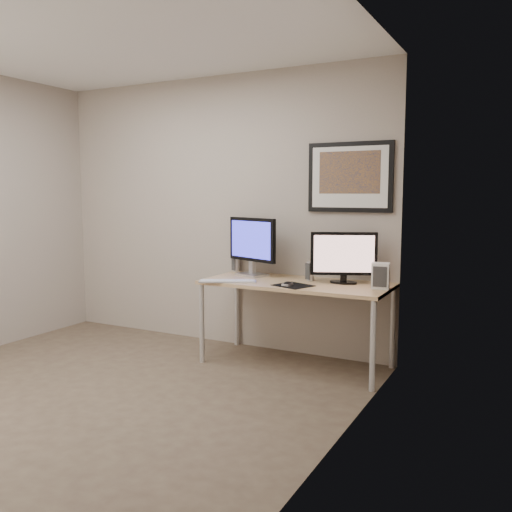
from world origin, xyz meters
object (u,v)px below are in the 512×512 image
object	(u,v)px
monitor_large	(252,244)
speaker_right	(310,271)
keyboard	(228,281)
framed_art	(350,177)
speaker_left	(236,263)
fan_unit	(381,276)
monitor_tv	(344,256)
desk	(296,290)

from	to	relation	value
monitor_large	speaker_right	distance (m)	0.62
keyboard	speaker_right	bearing A→B (deg)	8.49
framed_art	speaker_left	world-z (taller)	framed_art
keyboard	fan_unit	bearing A→B (deg)	-11.91
speaker_left	fan_unit	size ratio (longest dim) A/B	0.83
monitor_tv	speaker_left	size ratio (longest dim) A/B	3.02
monitor_large	monitor_tv	distance (m)	0.88
framed_art	speaker_right	xyz separation A→B (m)	(-0.27, -0.21, -0.81)
monitor_tv	fan_unit	size ratio (longest dim) A/B	2.52
monitor_tv	keyboard	world-z (taller)	monitor_tv
desk	keyboard	xyz separation A→B (m)	(-0.52, -0.28, 0.07)
framed_art	monitor_tv	bearing A→B (deg)	-81.63
monitor_tv	speaker_left	bearing A→B (deg)	147.37
speaker_left	speaker_right	world-z (taller)	speaker_left
desk	speaker_right	bearing A→B (deg)	54.88
fan_unit	framed_art	bearing A→B (deg)	130.34
keyboard	fan_unit	xyz separation A→B (m)	(1.24, 0.28, 0.09)
framed_art	speaker_right	size ratio (longest dim) A/B	4.43
framed_art	speaker_left	xyz separation A→B (m)	(-1.11, -0.03, -0.81)
speaker_left	keyboard	world-z (taller)	speaker_left
speaker_right	keyboard	distance (m)	0.72
desk	speaker_left	world-z (taller)	speaker_left
speaker_left	fan_unit	bearing A→B (deg)	10.33
desk	fan_unit	xyz separation A→B (m)	(0.72, 0.01, 0.17)
framed_art	fan_unit	bearing A→B (deg)	-40.95
monitor_large	keyboard	world-z (taller)	monitor_large
monitor_tv	keyboard	distance (m)	1.00
speaker_left	fan_unit	world-z (taller)	fan_unit
desk	fan_unit	size ratio (longest dim) A/B	7.74
monitor_tv	speaker_right	distance (m)	0.33
desk	monitor_large	bearing A→B (deg)	164.55
monitor_large	monitor_tv	bearing A→B (deg)	18.50
framed_art	monitor_large	size ratio (longest dim) A/B	1.34
desk	framed_art	distance (m)	1.07
desk	speaker_right	xyz separation A→B (m)	(0.08, 0.12, 0.15)
keyboard	fan_unit	size ratio (longest dim) A/B	2.35
monitor_large	keyboard	distance (m)	0.50
speaker_right	fan_unit	size ratio (longest dim) A/B	0.82
framed_art	speaker_right	bearing A→B (deg)	-141.32
desk	speaker_right	world-z (taller)	speaker_right
speaker_right	keyboard	xyz separation A→B (m)	(-0.60, -0.39, -0.08)
monitor_large	speaker_left	world-z (taller)	monitor_large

